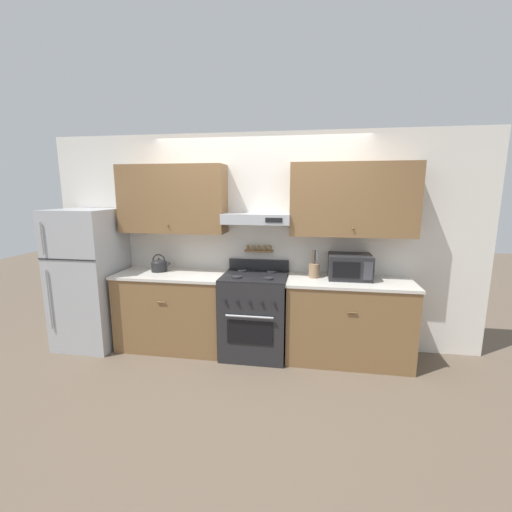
{
  "coord_description": "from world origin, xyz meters",
  "views": [
    {
      "loc": [
        0.62,
        -3.41,
        1.88
      ],
      "look_at": [
        0.02,
        0.26,
        1.17
      ],
      "focal_mm": 24.0,
      "sensor_mm": 36.0,
      "label": 1
    }
  ],
  "objects_px": {
    "stove_range": "(255,314)",
    "microwave": "(350,267)",
    "refrigerator": "(90,278)",
    "tea_kettle": "(159,265)",
    "utensil_crock": "(314,270)"
  },
  "relations": [
    {
      "from": "stove_range",
      "to": "microwave",
      "type": "xyz_separation_m",
      "value": [
        1.05,
        0.11,
        0.58
      ]
    },
    {
      "from": "refrigerator",
      "to": "tea_kettle",
      "type": "height_order",
      "value": "refrigerator"
    },
    {
      "from": "microwave",
      "to": "refrigerator",
      "type": "bearing_deg",
      "value": -177.16
    },
    {
      "from": "microwave",
      "to": "utensil_crock",
      "type": "xyz_separation_m",
      "value": [
        -0.39,
        -0.02,
        -0.05
      ]
    },
    {
      "from": "tea_kettle",
      "to": "microwave",
      "type": "relative_size",
      "value": 0.52
    },
    {
      "from": "tea_kettle",
      "to": "utensil_crock",
      "type": "relative_size",
      "value": 0.77
    },
    {
      "from": "stove_range",
      "to": "refrigerator",
      "type": "xyz_separation_m",
      "value": [
        -2.04,
        -0.04,
        0.36
      ]
    },
    {
      "from": "refrigerator",
      "to": "microwave",
      "type": "bearing_deg",
      "value": 2.84
    },
    {
      "from": "microwave",
      "to": "utensil_crock",
      "type": "bearing_deg",
      "value": -177.39
    },
    {
      "from": "stove_range",
      "to": "microwave",
      "type": "relative_size",
      "value": 2.29
    },
    {
      "from": "tea_kettle",
      "to": "refrigerator",
      "type": "bearing_deg",
      "value": -170.92
    },
    {
      "from": "stove_range",
      "to": "refrigerator",
      "type": "relative_size",
      "value": 0.64
    },
    {
      "from": "stove_range",
      "to": "utensil_crock",
      "type": "xyz_separation_m",
      "value": [
        0.66,
        0.09,
        0.53
      ]
    },
    {
      "from": "tea_kettle",
      "to": "stove_range",
      "type": "bearing_deg",
      "value": -4.44
    },
    {
      "from": "tea_kettle",
      "to": "utensil_crock",
      "type": "bearing_deg",
      "value": 0.0
    }
  ]
}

